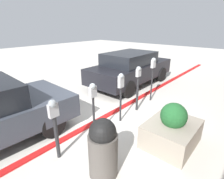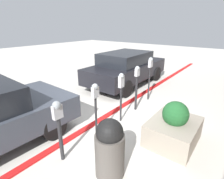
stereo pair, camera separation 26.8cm
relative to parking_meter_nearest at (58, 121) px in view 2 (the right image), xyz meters
The scene contains 10 objects.
ground_plane 2.20m from the parking_meter_nearest, ahead, with size 40.00×40.00×0.00m, color beige.
curb_strip 2.21m from the parking_meter_nearest, 11.92° to the left, with size 19.00×0.16×0.04m.
parking_meter_nearest is the anchor object (origin of this frame).
parking_meter_second 0.99m from the parking_meter_nearest, ahead, with size 0.17×0.15×1.41m.
parking_meter_middle 2.02m from the parking_meter_nearest, ahead, with size 0.17×0.15×1.43m.
parking_meter_fourth 2.90m from the parking_meter_nearest, ahead, with size 0.17×0.15×1.46m.
parking_meter_farthest 3.91m from the parking_meter_nearest, ahead, with size 0.19×0.16×1.58m.
planter_box 2.58m from the parking_meter_nearest, 39.12° to the right, with size 1.26×1.02×1.03m.
parked_car_middle 5.17m from the parking_meter_nearest, 18.44° to the left, with size 4.43×1.88×1.50m.
trash_bin 1.10m from the parking_meter_nearest, 73.04° to the right, with size 0.54×0.54×1.15m.
Camera 2 is at (-3.66, -2.93, 2.64)m, focal length 28.00 mm.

